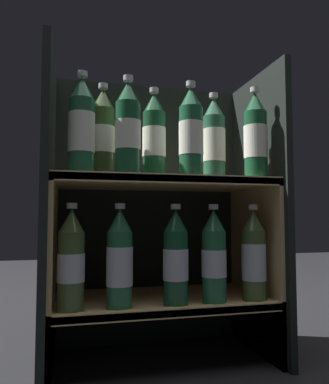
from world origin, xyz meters
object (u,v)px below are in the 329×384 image
(bottle_upper_front_0, at_px, (82,128))
(bottle_upper_front_2, at_px, (191,134))
(bottle_upper_front_3, at_px, (255,138))
(bottle_lower_front_2, at_px, (176,259))
(bottle_upper_back_0, at_px, (103,135))
(bottle_lower_front_1, at_px, (120,261))
(bottle_lower_front_0, at_px, (71,262))
(bottle_upper_back_1, at_px, (154,138))
(bottle_lower_front_3, at_px, (214,258))
(bottle_upper_back_2, at_px, (214,141))
(bottle_upper_front_1, at_px, (128,130))
(bottle_lower_front_4, at_px, (254,257))

(bottle_upper_front_0, distance_m, bottle_upper_front_2, 0.30)
(bottle_upper_front_0, relative_size, bottle_upper_front_3, 1.00)
(bottle_upper_front_3, relative_size, bottle_lower_front_2, 1.00)
(bottle_upper_back_0, bearing_deg, bottle_lower_front_1, -61.70)
(bottle_upper_front_2, xyz_separation_m, bottle_lower_front_1, (-0.20, 0.00, -0.34))
(bottle_upper_front_2, relative_size, bottle_lower_front_0, 1.00)
(bottle_upper_back_1, bearing_deg, bottle_upper_back_0, 180.00)
(bottle_upper_front_0, relative_size, bottle_lower_front_3, 1.00)
(bottle_lower_front_1, bearing_deg, bottle_lower_front_2, 0.00)
(bottle_upper_back_2, relative_size, bottle_lower_front_2, 1.00)
(bottle_lower_front_0, bearing_deg, bottle_upper_front_1, 0.00)
(bottle_upper_front_0, relative_size, bottle_lower_front_1, 1.00)
(bottle_lower_front_0, distance_m, bottle_lower_front_4, 0.50)
(bottle_upper_front_1, bearing_deg, bottle_lower_front_1, -180.00)
(bottle_upper_front_3, bearing_deg, bottle_lower_front_0, -180.00)
(bottle_upper_front_0, bearing_deg, bottle_upper_back_0, 51.71)
(bottle_upper_front_1, distance_m, bottle_upper_front_2, 0.18)
(bottle_lower_front_2, bearing_deg, bottle_upper_front_2, 0.00)
(bottle_upper_front_3, height_order, bottle_upper_back_2, same)
(bottle_lower_front_4, bearing_deg, bottle_lower_front_1, 180.00)
(bottle_upper_back_1, distance_m, bottle_lower_front_3, 0.38)
(bottle_upper_back_0, bearing_deg, bottle_upper_back_1, 0.00)
(bottle_upper_back_2, bearing_deg, bottle_lower_front_2, -151.97)
(bottle_upper_back_2, height_order, bottle_lower_front_3, bottle_upper_back_2)
(bottle_upper_front_2, xyz_separation_m, bottle_upper_back_2, (0.10, 0.08, -0.00))
(bottle_upper_front_0, bearing_deg, bottle_upper_back_2, 10.92)
(bottle_upper_back_0, relative_size, bottle_upper_back_2, 1.00)
(bottle_upper_front_3, distance_m, bottle_lower_front_1, 0.52)
(bottle_upper_back_0, bearing_deg, bottle_upper_front_3, -9.98)
(bottle_lower_front_2, xyz_separation_m, bottle_lower_front_4, (0.23, 0.00, -0.00))
(bottle_upper_front_0, bearing_deg, bottle_lower_front_2, 0.00)
(bottle_lower_front_0, height_order, bottle_lower_front_2, same)
(bottle_upper_front_0, height_order, bottle_upper_front_1, same)
(bottle_upper_front_2, bearing_deg, bottle_lower_front_0, 180.00)
(bottle_upper_back_1, distance_m, bottle_lower_front_4, 0.45)
(bottle_lower_front_2, bearing_deg, bottle_upper_front_1, 180.00)
(bottle_upper_back_0, distance_m, bottle_upper_back_1, 0.15)
(bottle_upper_back_0, distance_m, bottle_lower_front_4, 0.55)
(bottle_upper_back_2, relative_size, bottle_lower_front_0, 1.00)
(bottle_upper_front_3, bearing_deg, bottle_lower_front_4, -180.00)
(bottle_lower_front_2, bearing_deg, bottle_lower_front_0, 180.00)
(bottle_lower_front_4, bearing_deg, bottle_upper_front_3, 0.00)
(bottle_upper_front_2, height_order, bottle_lower_front_0, bottle_upper_front_2)
(bottle_upper_front_2, xyz_separation_m, bottle_upper_back_1, (-0.09, 0.08, 0.00))
(bottle_upper_back_0, xyz_separation_m, bottle_lower_front_0, (-0.08, -0.08, -0.34))
(bottle_upper_front_1, height_order, bottle_upper_front_3, same)
(bottle_upper_back_0, distance_m, bottle_lower_front_0, 0.36)
(bottle_upper_front_0, xyz_separation_m, bottle_upper_front_2, (0.30, 0.00, 0.00))
(bottle_upper_front_0, distance_m, bottle_lower_front_0, 0.34)
(bottle_upper_front_3, distance_m, bottle_lower_front_3, 0.37)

